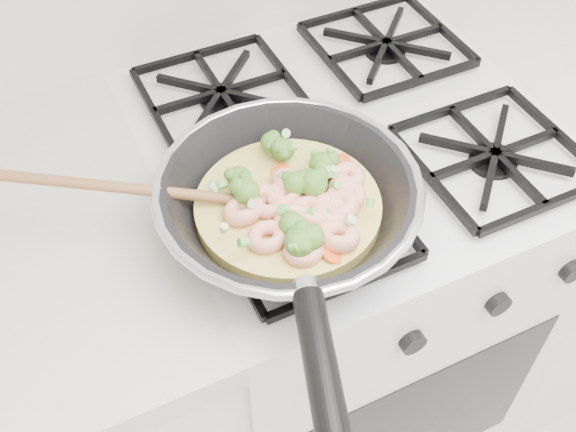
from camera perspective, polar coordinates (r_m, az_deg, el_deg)
name	(u,v)px	position (r m, az deg, el deg)	size (l,w,h in m)	color
stove	(336,297)	(1.38, 4.01, -6.72)	(0.60, 0.60, 0.92)	white
skillet	(289,203)	(0.85, 0.10, 1.08)	(0.49, 0.51, 0.10)	black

